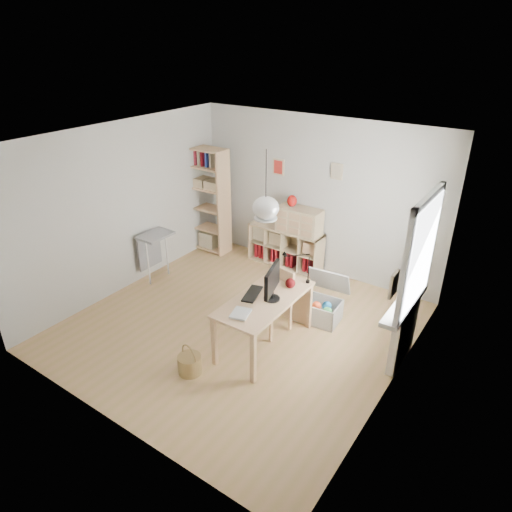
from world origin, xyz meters
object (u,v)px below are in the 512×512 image
Objects in this scene: chair at (274,296)px; drawer_chest at (299,220)px; desk at (265,304)px; tall_bookshelf at (208,196)px; monitor at (272,282)px; cube_shelf at (285,249)px; storage_chest at (320,305)px.

drawer_chest is at bearing 120.86° from chair.
tall_bookshelf reaches higher than desk.
monitor is (2.68, -1.92, -0.08)m from tall_bookshelf.
chair is (-0.11, 0.40, -0.12)m from desk.
cube_shelf is 2.66× the size of monitor.
desk is 3.27m from tall_bookshelf.
drawer_chest reaches higher than chair.
chair is at bearing 102.03° from monitor.
chair is 1.22× the size of storage_chest.
monitor is at bearing 16.70° from desk.
drawer_chest is (0.28, -0.04, 0.64)m from cube_shelf.
desk is at bearing -179.30° from monitor.
tall_bookshelf is 2.61× the size of storage_chest.
storage_chest is (0.32, 1.02, -0.44)m from desk.
cube_shelf is 1.49× the size of chair.
desk is at bearing -65.39° from cube_shelf.
storage_chest is at bearing -17.73° from tall_bookshelf.
monitor is at bearing -69.27° from drawer_chest.
monitor reaches higher than chair.
storage_chest is at bearing 72.35° from desk.
drawer_chest is at bearing 7.40° from tall_bookshelf.
monitor is 2.32m from drawer_chest.
desk is 0.43m from chair.
storage_chest is (0.43, 0.62, -0.31)m from chair.
desk is 1.94× the size of drawer_chest.
drawer_chest is (-0.74, 2.19, 0.28)m from desk.
cube_shelf is at bearing 100.80° from monitor.
chair is 1.94m from drawer_chest.
storage_chest is 1.29m from monitor.
chair is 1.78× the size of monitor.
monitor reaches higher than storage_chest.
desk is at bearing -112.41° from storage_chest.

